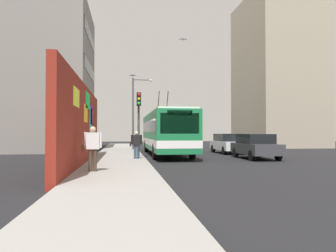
# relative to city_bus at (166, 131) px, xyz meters

# --- Properties ---
(ground_plane) EXTENTS (80.00, 80.00, 0.00)m
(ground_plane) POSITION_rel_city_bus_xyz_m (-3.01, 1.80, -1.75)
(ground_plane) COLOR black
(sidewalk_slab) EXTENTS (48.00, 3.20, 0.15)m
(sidewalk_slab) POSITION_rel_city_bus_xyz_m (-3.01, 3.40, -1.68)
(sidewalk_slab) COLOR gray
(sidewalk_slab) RESTS_ON ground_plane
(graffiti_wall) EXTENTS (14.13, 0.32, 4.06)m
(graffiti_wall) POSITION_rel_city_bus_xyz_m (-6.94, 5.15, 0.28)
(graffiti_wall) COLOR maroon
(graffiti_wall) RESTS_ON ground_plane
(building_far_left) EXTENTS (10.01, 9.43, 13.31)m
(building_far_left) POSITION_rel_city_bus_xyz_m (7.22, 11.00, 4.90)
(building_far_left) COLOR gray
(building_far_left) RESTS_ON ground_plane
(building_far_right) EXTENTS (10.66, 7.75, 17.85)m
(building_far_right) POSITION_rel_city_bus_xyz_m (12.70, -15.20, 7.17)
(building_far_right) COLOR #9E937F
(building_far_right) RESTS_ON ground_plane
(city_bus) EXTENTS (12.13, 2.62, 4.92)m
(city_bus) POSITION_rel_city_bus_xyz_m (0.00, 0.00, 0.00)
(city_bus) COLOR #19723F
(city_bus) RESTS_ON ground_plane
(parked_car_dark_gray) EXTENTS (4.16, 1.88, 1.58)m
(parked_car_dark_gray) POSITION_rel_city_bus_xyz_m (-4.18, -5.20, -0.92)
(parked_car_dark_gray) COLOR #38383D
(parked_car_dark_gray) RESTS_ON ground_plane
(parked_car_white) EXTENTS (4.49, 1.81, 1.58)m
(parked_car_white) POSITION_rel_city_bus_xyz_m (1.19, -5.20, -0.92)
(parked_car_white) COLOR white
(parked_car_white) RESTS_ON ground_plane
(pedestrian_at_curb) EXTENTS (0.22, 0.72, 1.59)m
(pedestrian_at_curb) POSITION_rel_city_bus_xyz_m (-4.76, 2.36, -0.68)
(pedestrian_at_curb) COLOR #2D3F59
(pedestrian_at_curb) RESTS_ON sidewalk_slab
(pedestrian_near_wall) EXTENTS (0.24, 0.77, 1.76)m
(pedestrian_near_wall) POSITION_rel_city_bus_xyz_m (-10.67, 4.30, -0.56)
(pedestrian_near_wall) COLOR #3F3326
(pedestrian_near_wall) RESTS_ON sidewalk_slab
(traffic_light) EXTENTS (0.49, 0.28, 4.09)m
(traffic_light) POSITION_rel_city_bus_xyz_m (-3.22, 2.15, 1.15)
(traffic_light) COLOR #2D382D
(traffic_light) RESTS_ON sidewalk_slab
(street_lamp) EXTENTS (0.44, 1.86, 6.53)m
(street_lamp) POSITION_rel_city_bus_xyz_m (5.78, 2.04, 2.16)
(street_lamp) COLOR #4C4C51
(street_lamp) RESTS_ON sidewalk_slab
(flying_pigeons) EXTENTS (8.96, 3.94, 3.16)m
(flying_pigeons) POSITION_rel_city_bus_xyz_m (-2.89, 0.28, 5.99)
(flying_pigeons) COLOR slate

